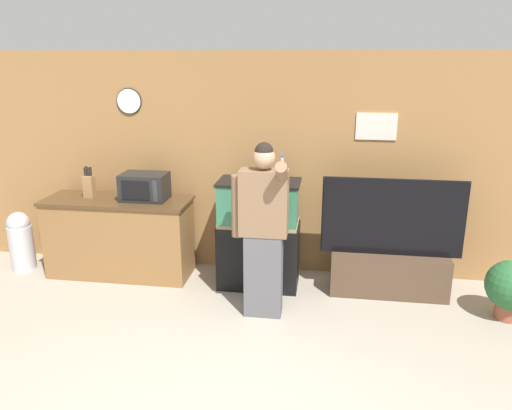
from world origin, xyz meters
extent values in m
cube|color=olive|center=(0.00, 3.07, 1.30)|extent=(10.00, 0.06, 2.60)
cube|color=beige|center=(1.18, 3.03, 1.79)|extent=(0.45, 0.02, 0.30)
cylinder|color=white|center=(-1.69, 3.03, 2.03)|extent=(0.28, 0.03, 0.28)
cylinder|color=black|center=(-1.69, 3.03, 2.03)|extent=(0.31, 0.01, 0.31)
cube|color=brown|center=(-1.75, 2.62, 0.45)|extent=(1.67, 0.59, 0.90)
cube|color=#48321C|center=(-1.75, 2.62, 0.92)|extent=(1.71, 0.63, 0.03)
cube|color=black|center=(-1.42, 2.65, 1.09)|extent=(0.52, 0.35, 0.31)
cube|color=black|center=(-1.46, 2.47, 1.09)|extent=(0.32, 0.01, 0.22)
cube|color=#2D2D33|center=(-1.23, 2.47, 1.09)|extent=(0.05, 0.01, 0.25)
cube|color=olive|center=(-2.10, 2.65, 1.07)|extent=(0.12, 0.10, 0.26)
cylinder|color=black|center=(-2.14, 2.66, 1.24)|extent=(0.02, 0.02, 0.10)
cylinder|color=black|center=(-2.12, 2.66, 1.24)|extent=(0.02, 0.02, 0.08)
cylinder|color=black|center=(-2.10, 2.66, 1.25)|extent=(0.02, 0.02, 0.10)
cylinder|color=black|center=(-2.08, 2.66, 1.23)|extent=(0.02, 0.02, 0.07)
cylinder|color=black|center=(-2.06, 2.66, 1.24)|extent=(0.02, 0.02, 0.08)
cylinder|color=black|center=(-2.14, 2.70, 1.25)|extent=(0.02, 0.02, 0.11)
cylinder|color=black|center=(-2.12, 2.70, 1.25)|extent=(0.02, 0.02, 0.10)
cylinder|color=black|center=(-2.10, 2.70, 1.24)|extent=(0.02, 0.02, 0.09)
cylinder|color=black|center=(-2.08, 2.70, 1.25)|extent=(0.02, 0.02, 0.10)
cube|color=black|center=(-0.07, 2.56, 0.37)|extent=(0.90, 0.50, 0.73)
cube|color=#937F5B|center=(-0.07, 2.56, 0.75)|extent=(0.87, 0.48, 0.04)
cube|color=#2D6B4C|center=(-0.07, 2.56, 0.98)|extent=(0.86, 0.48, 0.48)
cube|color=black|center=(-0.07, 2.56, 1.22)|extent=(0.90, 0.50, 0.03)
cube|color=#4C3828|center=(1.38, 2.55, 0.23)|extent=(1.26, 0.40, 0.47)
cube|color=black|center=(1.38, 2.55, 0.88)|extent=(1.48, 0.05, 0.82)
cube|color=black|center=(1.38, 2.58, 0.88)|extent=(1.51, 0.01, 0.85)
cube|color=#515156|center=(0.07, 1.90, 0.43)|extent=(0.37, 0.21, 0.86)
cube|color=brown|center=(0.07, 1.90, 1.18)|extent=(0.47, 0.22, 0.65)
sphere|color=tan|center=(0.07, 1.90, 1.63)|extent=(0.22, 0.22, 0.22)
sphere|color=black|center=(0.07, 1.90, 1.69)|extent=(0.18, 0.18, 0.18)
cylinder|color=brown|center=(-0.19, 1.90, 1.14)|extent=(0.12, 0.12, 0.61)
cylinder|color=brown|center=(0.26, 1.76, 1.51)|extent=(0.11, 0.34, 0.28)
cylinder|color=white|center=(0.26, 1.74, 1.61)|extent=(0.02, 0.06, 0.11)
cylinder|color=#2856B2|center=(0.26, 1.72, 1.67)|extent=(0.02, 0.03, 0.05)
cylinder|color=brown|center=(2.51, 2.15, 0.08)|extent=(0.25, 0.25, 0.15)
sphere|color=#286033|center=(2.51, 2.15, 0.36)|extent=(0.50, 0.50, 0.50)
cylinder|color=#B7B7BC|center=(-3.02, 2.57, 0.28)|extent=(0.29, 0.29, 0.56)
sphere|color=#ADADB2|center=(-3.02, 2.57, 0.59)|extent=(0.28, 0.28, 0.28)
camera|label=1|loc=(0.67, -2.66, 2.55)|focal=35.00mm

